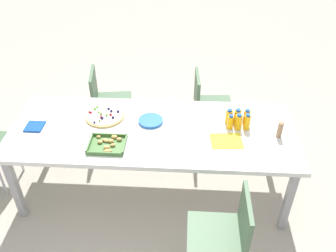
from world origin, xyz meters
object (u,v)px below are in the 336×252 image
(paper_folder, at_px, (226,141))
(fruit_pizza, at_px, (105,116))
(juice_bottle_1, at_px, (237,117))
(napkin_stack, at_px, (35,127))
(juice_bottle_2, at_px, (229,117))
(juice_bottle_4, at_px, (238,122))
(plate_stack, at_px, (151,121))
(snack_tray, at_px, (108,145))
(juice_bottle_0, at_px, (247,117))
(chair_near_left, at_px, (207,103))
(chair_far_left, at_px, (226,232))
(cardboard_tube, at_px, (280,130))
(party_table, at_px, (153,134))
(juice_bottle_3, at_px, (247,122))
(chair_near_right, at_px, (106,99))
(juice_bottle_5, at_px, (230,122))

(paper_folder, bearing_deg, fruit_pizza, -14.94)
(juice_bottle_1, height_order, napkin_stack, juice_bottle_1)
(juice_bottle_2, height_order, fruit_pizza, juice_bottle_2)
(juice_bottle_4, relative_size, plate_stack, 0.69)
(fruit_pizza, xyz_separation_m, snack_tray, (-0.10, 0.40, 0.00))
(juice_bottle_0, distance_m, juice_bottle_4, 0.11)
(juice_bottle_2, xyz_separation_m, napkin_stack, (1.68, 0.16, -0.06))
(chair_near_left, height_order, juice_bottle_1, juice_bottle_1)
(chair_far_left, relative_size, juice_bottle_0, 5.72)
(chair_near_left, distance_m, napkin_stack, 1.75)
(chair_near_left, xyz_separation_m, fruit_pizza, (0.95, 0.63, 0.24))
(juice_bottle_1, relative_size, cardboard_tube, 1.02)
(party_table, bearing_deg, chair_near_left, -122.67)
(juice_bottle_3, height_order, napkin_stack, juice_bottle_3)
(chair_near_left, relative_size, juice_bottle_1, 5.66)
(juice_bottle_0, bearing_deg, chair_near_left, -65.34)
(juice_bottle_0, height_order, paper_folder, juice_bottle_0)
(juice_bottle_1, height_order, plate_stack, juice_bottle_1)
(plate_stack, bearing_deg, chair_far_left, 122.52)
(juice_bottle_3, relative_size, snack_tray, 0.51)
(juice_bottle_0, distance_m, juice_bottle_1, 0.08)
(napkin_stack, bearing_deg, cardboard_tube, 179.81)
(chair_near_right, xyz_separation_m, cardboard_tube, (-1.65, 0.83, 0.30))
(juice_bottle_4, xyz_separation_m, napkin_stack, (1.75, 0.09, -0.06))
(juice_bottle_1, bearing_deg, juice_bottle_3, 134.70)
(party_table, relative_size, plate_stack, 11.32)
(party_table, distance_m, chair_near_right, 1.00)
(juice_bottle_1, relative_size, napkin_stack, 0.98)
(juice_bottle_4, xyz_separation_m, plate_stack, (0.76, -0.05, -0.06))
(juice_bottle_0, xyz_separation_m, paper_folder, (0.19, 0.26, -0.07))
(chair_far_left, xyz_separation_m, plate_stack, (0.62, -0.97, 0.24))
(chair_far_left, height_order, juice_bottle_1, juice_bottle_1)
(chair_near_left, relative_size, juice_bottle_4, 5.57)
(chair_near_left, xyz_separation_m, paper_folder, (-0.12, 0.91, 0.23))
(plate_stack, bearing_deg, snack_tray, 47.77)
(party_table, xyz_separation_m, juice_bottle_4, (-0.73, -0.06, 0.13))
(snack_tray, relative_size, napkin_stack, 1.98)
(chair_far_left, relative_size, snack_tray, 2.79)
(juice_bottle_3, relative_size, juice_bottle_4, 1.01)
(napkin_stack, bearing_deg, fruit_pizza, -161.65)
(juice_bottle_0, height_order, juice_bottle_5, juice_bottle_0)
(fruit_pizza, relative_size, napkin_stack, 2.35)
(chair_far_left, bearing_deg, juice_bottle_4, -8.69)
(juice_bottle_5, bearing_deg, chair_far_left, 85.32)
(juice_bottle_1, bearing_deg, juice_bottle_0, 179.72)
(chair_near_left, bearing_deg, juice_bottle_3, 18.34)
(plate_stack, xyz_separation_m, paper_folder, (-0.65, 0.23, -0.01))
(snack_tray, height_order, plate_stack, snack_tray)
(snack_tray, relative_size, plate_stack, 1.37)
(juice_bottle_3, height_order, paper_folder, juice_bottle_3)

